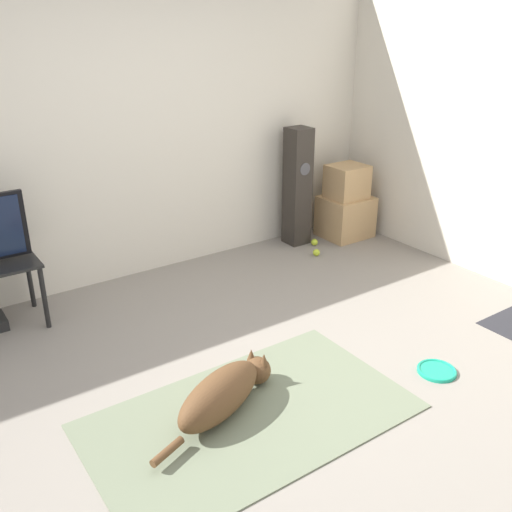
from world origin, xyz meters
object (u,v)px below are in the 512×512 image
(frisbee, at_px, (437,371))
(cardboard_box_upper, at_px, (347,182))
(tennis_ball_near_speaker, at_px, (316,252))
(cardboard_box_lower, at_px, (345,217))
(tennis_ball_by_boxes, at_px, (314,242))
(dog, at_px, (224,393))
(floor_speaker, at_px, (297,187))

(frisbee, relative_size, cardboard_box_upper, 0.68)
(cardboard_box_upper, bearing_deg, tennis_ball_near_speaker, -157.22)
(cardboard_box_lower, height_order, cardboard_box_upper, cardboard_box_upper)
(frisbee, height_order, cardboard_box_lower, cardboard_box_lower)
(cardboard_box_lower, height_order, tennis_ball_by_boxes, cardboard_box_lower)
(dog, height_order, cardboard_box_upper, cardboard_box_upper)
(frisbee, height_order, tennis_ball_near_speaker, tennis_ball_near_speaker)
(tennis_ball_near_speaker, bearing_deg, cardboard_box_lower, 22.88)
(frisbee, height_order, floor_speaker, floor_speaker)
(cardboard_box_lower, distance_m, cardboard_box_upper, 0.37)
(dog, height_order, floor_speaker, floor_speaker)
(cardboard_box_lower, bearing_deg, tennis_ball_near_speaker, -157.12)
(cardboard_box_upper, xyz_separation_m, tennis_ball_by_boxes, (-0.41, -0.02, -0.55))
(dog, xyz_separation_m, cardboard_box_lower, (2.52, 1.72, 0.07))
(floor_speaker, relative_size, tennis_ball_by_boxes, 17.32)
(cardboard_box_lower, bearing_deg, dog, -145.67)
(cardboard_box_upper, bearing_deg, cardboard_box_lower, 26.56)
(dog, xyz_separation_m, floor_speaker, (1.99, 1.86, 0.43))
(cardboard_box_upper, bearing_deg, tennis_ball_by_boxes, -176.66)
(frisbee, distance_m, floor_speaker, 2.45)
(dog, bearing_deg, cardboard_box_lower, 34.33)
(dog, relative_size, cardboard_box_upper, 2.62)
(cardboard_box_lower, height_order, floor_speaker, floor_speaker)
(floor_speaker, bearing_deg, cardboard_box_lower, -15.05)
(dog, height_order, cardboard_box_lower, cardboard_box_lower)
(frisbee, bearing_deg, cardboard_box_upper, 61.33)
(dog, bearing_deg, frisbee, -17.88)
(cardboard_box_lower, distance_m, tennis_ball_near_speaker, 0.66)
(floor_speaker, bearing_deg, dog, -136.98)
(floor_speaker, xyz_separation_m, tennis_ball_by_boxes, (0.10, -0.17, -0.54))
(cardboard_box_upper, xyz_separation_m, tennis_ball_near_speaker, (-0.57, -0.24, -0.55))
(frisbee, distance_m, cardboard_box_upper, 2.51)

